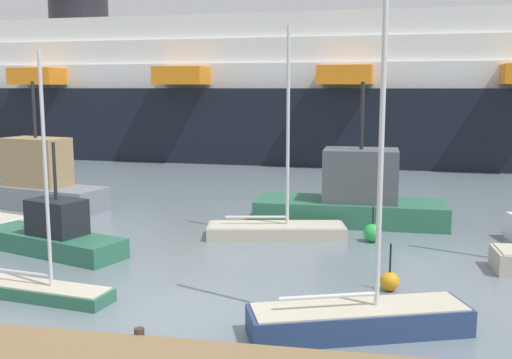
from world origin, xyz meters
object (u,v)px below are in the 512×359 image
object	(u,v)px
sailboat_1	(276,228)
cruise_ship	(279,94)
fishing_boat_3	(54,235)
sailboat_0	(359,314)
sailboat_4	(42,287)
channel_buoy_1	(390,281)
fishing_boat_0	(354,197)
channel_buoy_2	(373,233)
fishing_boat_1	(34,183)

from	to	relation	value
sailboat_1	cruise_ship	size ratio (longest dim) A/B	0.08
fishing_boat_3	cruise_ship	xyz separation A→B (m)	(3.47, 34.46, 4.93)
sailboat_0	fishing_boat_3	size ratio (longest dim) A/B	1.71
fishing_boat_3	sailboat_4	bearing A→B (deg)	-45.31
channel_buoy_1	cruise_ship	xyz separation A→B (m)	(-8.97, 36.50, 5.33)
channel_buoy_1	sailboat_0	bearing A→B (deg)	-103.85
sailboat_0	fishing_boat_0	xyz separation A→B (m)	(-0.49, 12.87, 0.70)
sailboat_1	fishing_boat_0	bearing A→B (deg)	35.55
sailboat_1	sailboat_4	distance (m)	10.39
sailboat_1	channel_buoy_2	distance (m)	3.98
channel_buoy_1	cruise_ship	distance (m)	37.96
fishing_boat_3	channel_buoy_2	xyz separation A→B (m)	(11.94, 3.94, -0.33)
sailboat_1	sailboat_4	bearing A→B (deg)	-134.88
fishing_boat_1	fishing_boat_3	size ratio (longest dim) A/B	1.34
fishing_boat_3	sailboat_1	bearing A→B (deg)	46.14
sailboat_4	fishing_boat_0	size ratio (longest dim) A/B	0.83
sailboat_1	fishing_boat_3	distance (m)	8.90
channel_buoy_2	channel_buoy_1	bearing A→B (deg)	-85.17
fishing_boat_1	channel_buoy_1	bearing A→B (deg)	-15.59
fishing_boat_1	cruise_ship	distance (m)	28.44
fishing_boat_3	cruise_ship	size ratio (longest dim) A/B	0.06
sailboat_0	channel_buoy_1	xyz separation A→B (m)	(0.87, 3.51, -0.22)
fishing_boat_3	channel_buoy_2	size ratio (longest dim) A/B	4.40
sailboat_4	sailboat_0	bearing A→B (deg)	3.40
sailboat_0	fishing_boat_3	distance (m)	12.84
fishing_boat_1	fishing_boat_3	xyz separation A→B (m)	(5.43, -7.80, -0.61)
sailboat_1	fishing_boat_0	distance (m)	4.65
fishing_boat_0	channel_buoy_2	bearing A→B (deg)	-75.38
sailboat_1	fishing_boat_0	world-z (taller)	sailboat_1
fishing_boat_3	cruise_ship	bearing A→B (deg)	103.77
sailboat_4	fishing_boat_0	world-z (taller)	sailboat_4
sailboat_0	fishing_boat_1	xyz separation A→B (m)	(-17.01, 13.35, 0.79)
fishing_boat_0	fishing_boat_3	distance (m)	13.29
sailboat_0	fishing_boat_0	world-z (taller)	sailboat_0
sailboat_0	fishing_boat_3	world-z (taller)	sailboat_0
sailboat_0	fishing_boat_0	bearing A→B (deg)	72.22
channel_buoy_1	sailboat_1	bearing A→B (deg)	126.69
sailboat_0	channel_buoy_1	size ratio (longest dim) A/B	7.28
channel_buoy_1	sailboat_4	bearing A→B (deg)	-165.63
sailboat_0	sailboat_1	xyz separation A→B (m)	(-3.62, 9.54, -0.13)
fishing_boat_1	sailboat_1	bearing A→B (deg)	-2.66
sailboat_1	channel_buoy_2	xyz separation A→B (m)	(3.98, -0.05, -0.02)
fishing_boat_0	channel_buoy_2	xyz separation A→B (m)	(0.85, -3.38, -0.85)
sailboat_4	fishing_boat_3	bearing A→B (deg)	123.97
sailboat_4	channel_buoy_2	xyz separation A→B (m)	(9.74, 8.60, 0.04)
fishing_boat_0	sailboat_0	bearing A→B (deg)	-87.34
fishing_boat_1	cruise_ship	xyz separation A→B (m)	(8.91, 26.66, 4.32)
sailboat_1	channel_buoy_1	size ratio (longest dim) A/B	5.80
channel_buoy_2	cruise_ship	size ratio (longest dim) A/B	0.01
sailboat_0	cruise_ship	bearing A→B (deg)	81.48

